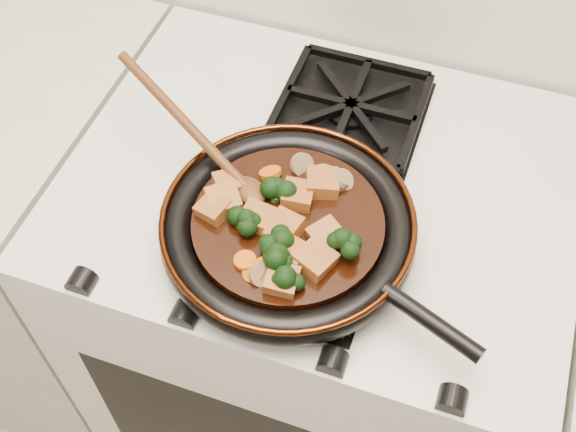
% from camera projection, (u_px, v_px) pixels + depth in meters
% --- Properties ---
extents(stove, '(0.76, 0.60, 0.90)m').
position_uv_depth(stove, '(315.00, 322.00, 1.44)').
color(stove, beige).
rests_on(stove, ground).
extents(burner_grate_front, '(0.23, 0.23, 0.03)m').
position_uv_depth(burner_grate_front, '(293.00, 248.00, 0.98)').
color(burner_grate_front, black).
rests_on(burner_grate_front, stove).
extents(burner_grate_back, '(0.23, 0.23, 0.03)m').
position_uv_depth(burner_grate_back, '(351.00, 109.00, 1.14)').
color(burner_grate_back, black).
rests_on(burner_grate_back, stove).
extents(skillet, '(0.45, 0.35, 0.05)m').
position_uv_depth(skillet, '(289.00, 228.00, 0.97)').
color(skillet, black).
rests_on(skillet, burner_grate_front).
extents(braising_sauce, '(0.26, 0.26, 0.02)m').
position_uv_depth(braising_sauce, '(288.00, 225.00, 0.96)').
color(braising_sauce, black).
rests_on(braising_sauce, skillet).
extents(tofu_cube_0, '(0.05, 0.05, 0.02)m').
position_uv_depth(tofu_cube_0, '(226.00, 184.00, 0.98)').
color(tofu_cube_0, brown).
rests_on(tofu_cube_0, braising_sauce).
extents(tofu_cube_1, '(0.05, 0.05, 0.03)m').
position_uv_depth(tofu_cube_1, '(214.00, 209.00, 0.96)').
color(tofu_cube_1, brown).
rests_on(tofu_cube_1, braising_sauce).
extents(tofu_cube_2, '(0.06, 0.06, 0.03)m').
position_uv_depth(tofu_cube_2, '(224.00, 200.00, 0.96)').
color(tofu_cube_2, brown).
rests_on(tofu_cube_2, braising_sauce).
extents(tofu_cube_3, '(0.06, 0.06, 0.03)m').
position_uv_depth(tofu_cube_3, '(322.00, 183.00, 0.98)').
color(tofu_cube_3, brown).
rests_on(tofu_cube_3, braising_sauce).
extents(tofu_cube_4, '(0.05, 0.05, 0.03)m').
position_uv_depth(tofu_cube_4, '(298.00, 195.00, 0.97)').
color(tofu_cube_4, brown).
rests_on(tofu_cube_4, braising_sauce).
extents(tofu_cube_5, '(0.06, 0.06, 0.03)m').
position_uv_depth(tofu_cube_5, '(315.00, 260.00, 0.91)').
color(tofu_cube_5, brown).
rests_on(tofu_cube_5, braising_sauce).
extents(tofu_cube_6, '(0.05, 0.04, 0.03)m').
position_uv_depth(tofu_cube_6, '(257.00, 218.00, 0.95)').
color(tofu_cube_6, brown).
rests_on(tofu_cube_6, braising_sauce).
extents(tofu_cube_7, '(0.05, 0.05, 0.03)m').
position_uv_depth(tofu_cube_7, '(285.00, 228.00, 0.94)').
color(tofu_cube_7, brown).
rests_on(tofu_cube_7, braising_sauce).
extents(tofu_cube_8, '(0.04, 0.04, 0.03)m').
position_uv_depth(tofu_cube_8, '(282.00, 281.00, 0.89)').
color(tofu_cube_8, brown).
rests_on(tofu_cube_8, braising_sauce).
extents(tofu_cube_9, '(0.04, 0.04, 0.03)m').
position_uv_depth(tofu_cube_9, '(282.00, 234.00, 0.93)').
color(tofu_cube_9, brown).
rests_on(tofu_cube_9, braising_sauce).
extents(tofu_cube_10, '(0.05, 0.05, 0.03)m').
position_uv_depth(tofu_cube_10, '(290.00, 252.00, 0.92)').
color(tofu_cube_10, brown).
rests_on(tofu_cube_10, braising_sauce).
extents(tofu_cube_11, '(0.06, 0.06, 0.03)m').
position_uv_depth(tofu_cube_11, '(327.00, 236.00, 0.93)').
color(tofu_cube_11, brown).
rests_on(tofu_cube_11, braising_sauce).
extents(broccoli_floret_0, '(0.09, 0.09, 0.08)m').
position_uv_depth(broccoli_floret_0, '(275.00, 263.00, 0.90)').
color(broccoli_floret_0, black).
rests_on(broccoli_floret_0, braising_sauce).
extents(broccoli_floret_1, '(0.08, 0.07, 0.07)m').
position_uv_depth(broccoli_floret_1, '(242.00, 223.00, 0.94)').
color(broccoli_floret_1, black).
rests_on(broccoli_floret_1, braising_sauce).
extents(broccoli_floret_2, '(0.06, 0.07, 0.06)m').
position_uv_depth(broccoli_floret_2, '(289.00, 279.00, 0.89)').
color(broccoli_floret_2, black).
rests_on(broccoli_floret_2, braising_sauce).
extents(broccoli_floret_3, '(0.09, 0.08, 0.07)m').
position_uv_depth(broccoli_floret_3, '(275.00, 197.00, 0.97)').
color(broccoli_floret_3, black).
rests_on(broccoli_floret_3, braising_sauce).
extents(broccoli_floret_4, '(0.08, 0.08, 0.06)m').
position_uv_depth(broccoli_floret_4, '(277.00, 244.00, 0.92)').
color(broccoli_floret_4, black).
rests_on(broccoli_floret_4, braising_sauce).
extents(broccoli_floret_5, '(0.09, 0.08, 0.07)m').
position_uv_depth(broccoli_floret_5, '(343.00, 244.00, 0.92)').
color(broccoli_floret_5, black).
rests_on(broccoli_floret_5, braising_sauce).
extents(carrot_coin_0, '(0.03, 0.03, 0.02)m').
position_uv_depth(carrot_coin_0, '(223.00, 191.00, 0.98)').
color(carrot_coin_0, '#C24F05').
rests_on(carrot_coin_0, braising_sauce).
extents(carrot_coin_1, '(0.03, 0.03, 0.02)m').
position_uv_depth(carrot_coin_1, '(264.00, 267.00, 0.91)').
color(carrot_coin_1, '#C24F05').
rests_on(carrot_coin_1, braising_sauce).
extents(carrot_coin_2, '(0.03, 0.03, 0.01)m').
position_uv_depth(carrot_coin_2, '(245.00, 261.00, 0.91)').
color(carrot_coin_2, '#C24F05').
rests_on(carrot_coin_2, braising_sauce).
extents(carrot_coin_3, '(0.03, 0.03, 0.02)m').
position_uv_depth(carrot_coin_3, '(295.00, 201.00, 0.97)').
color(carrot_coin_3, '#C24F05').
rests_on(carrot_coin_3, braising_sauce).
extents(carrot_coin_4, '(0.03, 0.03, 0.02)m').
position_uv_depth(carrot_coin_4, '(254.00, 272.00, 0.90)').
color(carrot_coin_4, '#C24F05').
rests_on(carrot_coin_4, braising_sauce).
extents(carrot_coin_5, '(0.03, 0.03, 0.02)m').
position_uv_depth(carrot_coin_5, '(270.00, 173.00, 1.00)').
color(carrot_coin_5, '#C24F05').
rests_on(carrot_coin_5, braising_sauce).
extents(mushroom_slice_0, '(0.04, 0.04, 0.03)m').
position_uv_depth(mushroom_slice_0, '(261.00, 275.00, 0.90)').
color(mushroom_slice_0, olive).
rests_on(mushroom_slice_0, braising_sauce).
extents(mushroom_slice_1, '(0.04, 0.04, 0.03)m').
position_uv_depth(mushroom_slice_1, '(339.00, 180.00, 0.99)').
color(mushroom_slice_1, olive).
rests_on(mushroom_slice_1, braising_sauce).
extents(mushroom_slice_2, '(0.04, 0.04, 0.03)m').
position_uv_depth(mushroom_slice_2, '(302.00, 164.00, 1.00)').
color(mushroom_slice_2, olive).
rests_on(mushroom_slice_2, braising_sauce).
extents(mushroom_slice_3, '(0.05, 0.05, 0.03)m').
position_uv_depth(mushroom_slice_3, '(340.00, 181.00, 0.99)').
color(mushroom_slice_3, olive).
rests_on(mushroom_slice_3, braising_sauce).
extents(mushroom_slice_4, '(0.04, 0.04, 0.02)m').
position_uv_depth(mushroom_slice_4, '(327.00, 173.00, 1.00)').
color(mushroom_slice_4, olive).
rests_on(mushroom_slice_4, braising_sauce).
extents(wooden_spoon, '(0.16, 0.10, 0.27)m').
position_uv_depth(wooden_spoon, '(209.00, 148.00, 0.99)').
color(wooden_spoon, '#4D2810').
rests_on(wooden_spoon, braising_sauce).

